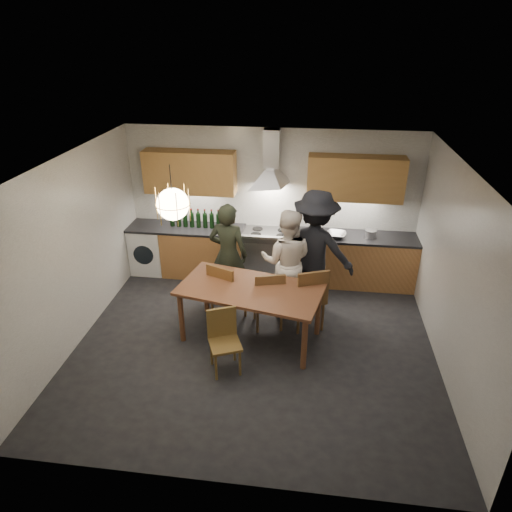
# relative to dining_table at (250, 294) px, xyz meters

# --- Properties ---
(ground) EXTENTS (5.00, 5.00, 0.00)m
(ground) POSITION_rel_dining_table_xyz_m (0.08, -0.15, -0.73)
(ground) COLOR black
(ground) RESTS_ON ground
(room_shell) EXTENTS (5.02, 4.52, 2.61)m
(room_shell) POSITION_rel_dining_table_xyz_m (0.08, -0.15, 0.98)
(room_shell) COLOR silver
(room_shell) RESTS_ON ground
(counter_run) EXTENTS (5.00, 0.62, 0.90)m
(counter_run) POSITION_rel_dining_table_xyz_m (0.10, 1.80, -0.28)
(counter_run) COLOR tan
(counter_run) RESTS_ON ground
(range_stove) EXTENTS (0.90, 0.60, 0.92)m
(range_stove) POSITION_rel_dining_table_xyz_m (0.08, 1.79, -0.29)
(range_stove) COLOR silver
(range_stove) RESTS_ON ground
(wall_fixtures) EXTENTS (4.30, 0.54, 1.10)m
(wall_fixtures) POSITION_rel_dining_table_xyz_m (0.08, 1.91, 1.14)
(wall_fixtures) COLOR tan
(wall_fixtures) RESTS_ON ground
(pendant_lamp) EXTENTS (0.43, 0.43, 0.70)m
(pendant_lamp) POSITION_rel_dining_table_xyz_m (-0.92, -0.25, 1.37)
(pendant_lamp) COLOR black
(pendant_lamp) RESTS_ON ground
(dining_table) EXTENTS (2.12, 1.38, 0.83)m
(dining_table) POSITION_rel_dining_table_xyz_m (0.00, 0.00, 0.00)
(dining_table) COLOR brown
(dining_table) RESTS_ON ground
(chair_back_left) EXTENTS (0.59, 0.59, 1.00)m
(chair_back_left) POSITION_rel_dining_table_xyz_m (-0.43, 0.33, -0.16)
(chair_back_left) COLOR brown
(chair_back_left) RESTS_ON ground
(chair_back_mid) EXTENTS (0.53, 0.53, 0.96)m
(chair_back_mid) POSITION_rel_dining_table_xyz_m (0.24, 0.24, -0.18)
(chair_back_mid) COLOR brown
(chair_back_mid) RESTS_ON ground
(chair_back_right) EXTENTS (0.60, 0.60, 1.02)m
(chair_back_right) POSITION_rel_dining_table_xyz_m (0.82, 0.32, -0.15)
(chair_back_right) COLOR brown
(chair_back_right) RESTS_ON ground
(chair_front) EXTENTS (0.50, 0.50, 0.85)m
(chair_front) POSITION_rel_dining_table_xyz_m (-0.26, -0.68, -0.24)
(chair_front) COLOR brown
(chair_front) RESTS_ON ground
(person_left) EXTENTS (0.67, 0.49, 1.70)m
(person_left) POSITION_rel_dining_table_xyz_m (-0.48, 0.93, 0.12)
(person_left) COLOR black
(person_left) RESTS_ON ground
(person_mid) EXTENTS (0.86, 0.70, 1.68)m
(person_mid) POSITION_rel_dining_table_xyz_m (0.45, 0.83, 0.11)
(person_mid) COLOR silver
(person_mid) RESTS_ON ground
(person_right) EXTENTS (1.36, 0.97, 1.92)m
(person_right) POSITION_rel_dining_table_xyz_m (0.86, 1.05, 0.23)
(person_right) COLOR black
(person_right) RESTS_ON ground
(mixing_bowl) EXTENTS (0.37, 0.37, 0.08)m
(mixing_bowl) POSITION_rel_dining_table_xyz_m (1.21, 1.72, 0.21)
(mixing_bowl) COLOR silver
(mixing_bowl) RESTS_ON counter_run
(stock_pot) EXTENTS (0.22, 0.22, 0.13)m
(stock_pot) POSITION_rel_dining_table_xyz_m (1.78, 1.76, 0.23)
(stock_pot) COLOR #B3B3B7
(stock_pot) RESTS_ON counter_run
(wine_bottles) EXTENTS (1.03, 0.08, 0.34)m
(wine_bottles) POSITION_rel_dining_table_xyz_m (-1.17, 1.83, 0.34)
(wine_bottles) COLOR black
(wine_bottles) RESTS_ON counter_run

